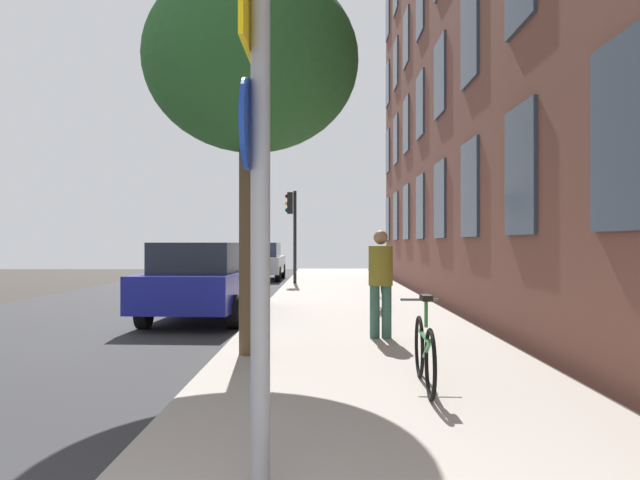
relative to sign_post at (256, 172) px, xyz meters
The scene contains 13 objects.
ground_plane 12.57m from the sign_post, 101.37° to the left, with size 41.80×41.80×0.00m, color #332D28.
road_asphalt 13.14m from the sign_post, 110.49° to the left, with size 7.00×38.00×0.01m, color #2D2D30.
sidewalk 12.37m from the sign_post, 85.03° to the left, with size 4.20×38.00×0.12m, color #9E9389.
building_facade 13.10m from the sign_post, 72.62° to the left, with size 0.56×27.00×13.54m.
sign_post is the anchor object (origin of this frame).
traffic_light 18.56m from the sign_post, 92.38° to the left, with size 0.43×0.24×3.43m.
tree_near 4.91m from the sign_post, 97.30° to the left, with size 2.90×2.90×5.21m.
bicycle_0 3.34m from the sign_post, 60.45° to the left, with size 0.42×1.68×0.98m.
bicycle_1 10.07m from the sign_post, 80.77° to the left, with size 0.42×1.65×0.98m.
bicycle_2 13.02m from the sign_post, 81.30° to the left, with size 0.42×1.66×0.99m.
pedestrian_0 6.03m from the sign_post, 77.31° to the left, with size 0.47×0.47×1.70m.
car_0 9.31m from the sign_post, 103.32° to the left, with size 2.09×4.56×1.62m.
car_1 22.50m from the sign_post, 95.86° to the left, with size 1.84×4.27×1.62m.
Camera 1 is at (0.46, -0.81, 1.63)m, focal length 33.64 mm.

